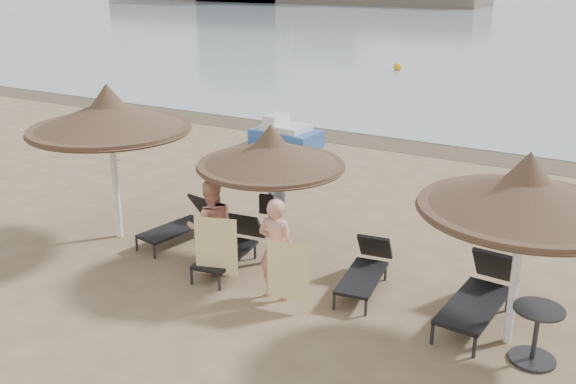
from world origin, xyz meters
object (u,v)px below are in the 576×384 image
side_table (535,336)px  pedal_boat (285,135)px  palapa_center (271,154)px  person_left (211,220)px  person_right (276,241)px  lounger_near_right (366,268)px  lounger_near_left (232,246)px  palapa_right (526,194)px  lounger_far_left (183,223)px  lounger_far_right (481,293)px  palapa_left (109,117)px

side_table → pedal_boat: pedal_boat is taller
palapa_center → person_left: size_ratio=1.31×
side_table → person_right: (-3.82, -0.18, 0.59)m
side_table → lounger_near_right: bearing=163.3°
side_table → person_right: bearing=-177.3°
lounger_near_left → pedal_boat: (-3.11, 7.23, -0.01)m
palapa_right → side_table: (0.39, -0.31, -1.81)m
lounger_far_left → person_right: (2.69, -1.06, 0.62)m
side_table → palapa_right: bearing=141.3°
lounger_near_right → lounger_far_right: bearing=-9.6°
person_left → pedal_boat: person_left is taller
lounger_far_left → lounger_near_left: lounger_near_left is taller
person_right → pedal_boat: person_right is taller
person_right → pedal_boat: (-4.37, 7.85, -0.63)m
lounger_far_left → lounger_near_right: bearing=9.1°
lounger_near_left → pedal_boat: bearing=106.9°
palapa_left → lounger_near_left: 3.28m
lounger_far_left → lounger_near_right: (3.77, -0.07, -0.01)m
lounger_near_left → side_table: side_table is taller
palapa_left → lounger_far_left: (1.17, 0.48, -2.01)m
person_left → lounger_near_left: bearing=-147.7°
lounger_far_left → lounger_near_right: 3.77m
side_table → pedal_boat: 11.22m
palapa_left → lounger_near_right: size_ratio=1.75×
palapa_center → side_table: size_ratio=3.20×
palapa_left → lounger_near_right: palapa_left is taller
palapa_center → lounger_near_left: (-0.54, -0.43, -1.63)m
palapa_left → side_table: (7.68, -0.40, -1.98)m
palapa_left → side_table: 7.94m
lounger_far_left → person_left: 1.68m
palapa_center → lounger_near_right: 2.44m
palapa_center → lounger_near_left: 1.77m
person_right → side_table: bearing=179.4°
person_right → pedal_boat: 9.01m
palapa_left → lounger_near_left: (2.60, 0.04, -2.00)m
lounger_near_right → pedal_boat: (-5.45, 6.86, 0.00)m
palapa_left → palapa_center: (3.14, 0.47, -0.37)m
lounger_near_right → side_table: size_ratio=2.17×
person_right → lounger_near_right: bearing=-140.6°
palapa_left → person_left: 2.86m
lounger_far_right → person_right: bearing=-157.5°
palapa_left → lounger_near_right: (4.94, 0.42, -2.02)m
lounger_far_right → side_table: lounger_far_right is taller
palapa_right → side_table: 1.88m
palapa_center → pedal_boat: bearing=118.2°
lounger_far_left → lounger_far_right: bearing=8.9°
palapa_center → pedal_boat: 7.90m
lounger_near_left → person_right: person_right is taller
palapa_center → pedal_boat: palapa_center is taller
palapa_center → lounger_near_left: palapa_center is taller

